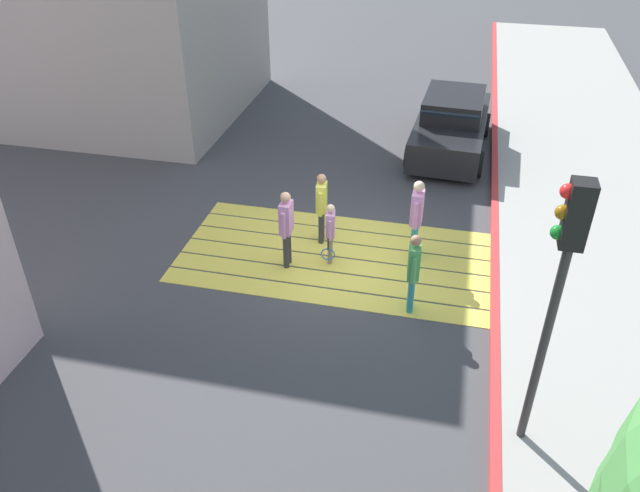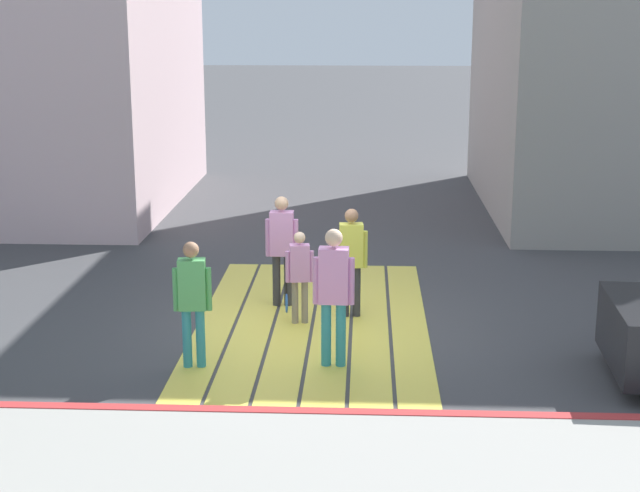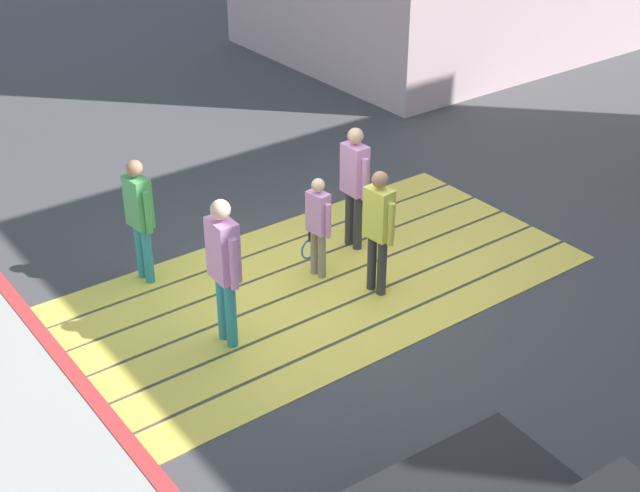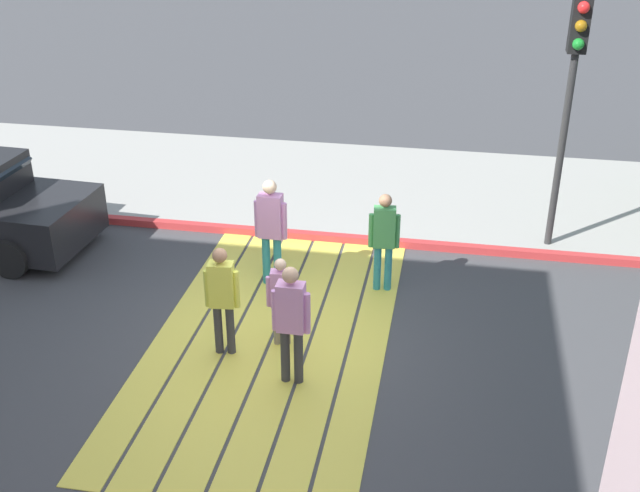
{
  "view_description": "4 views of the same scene",
  "coord_description": "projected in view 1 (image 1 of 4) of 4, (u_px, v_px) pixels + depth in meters",
  "views": [
    {
      "loc": [
        -2.14,
        10.7,
        7.46
      ],
      "look_at": [
        0.08,
        1.01,
        0.91
      ],
      "focal_mm": 35.58,
      "sensor_mm": 36.0,
      "label": 1
    },
    {
      "loc": [
        -12.97,
        -0.73,
        4.42
      ],
      "look_at": [
        0.02,
        -0.11,
        1.15
      ],
      "focal_mm": 54.11,
      "sensor_mm": 36.0,
      "label": 2
    },
    {
      "loc": [
        -5.51,
        -7.33,
        5.77
      ],
      "look_at": [
        -0.42,
        -0.5,
        0.9
      ],
      "focal_mm": 49.05,
      "sensor_mm": 36.0,
      "label": 3
    },
    {
      "loc": [
        8.97,
        2.35,
        6.19
      ],
      "look_at": [
        -0.57,
        0.6,
        1.26
      ],
      "focal_mm": 43.95,
      "sensor_mm": 36.0,
      "label": 4
    }
  ],
  "objects": [
    {
      "name": "pedestrian_teen_behind",
      "position": [
        322.0,
        203.0,
        13.22
      ],
      "size": [
        0.24,
        0.47,
        1.61
      ],
      "color": "#333338",
      "rests_on": "ground"
    },
    {
      "name": "ground_plane",
      "position": [
        335.0,
        257.0,
        13.22
      ],
      "size": [
        120.0,
        120.0,
        0.0
      ],
      "primitive_type": "plane",
      "color": "#424244"
    },
    {
      "name": "pedestrian_adult_side",
      "position": [
        286.0,
        224.0,
        12.43
      ],
      "size": [
        0.22,
        0.49,
        1.68
      ],
      "color": "#333338",
      "rests_on": "ground"
    },
    {
      "name": "crosswalk_stripes",
      "position": [
        335.0,
        257.0,
        13.21
      ],
      "size": [
        6.4,
        3.25,
        0.01
      ],
      "color": "#EAD64C",
      "rests_on": "ground"
    },
    {
      "name": "pedestrian_adult_trailing",
      "position": [
        416.0,
        214.0,
        12.64
      ],
      "size": [
        0.24,
        0.52,
        1.77
      ],
      "color": "teal",
      "rests_on": "ground"
    },
    {
      "name": "curb_painted",
      "position": [
        495.0,
        275.0,
        12.57
      ],
      "size": [
        0.16,
        40.0,
        0.13
      ],
      "primitive_type": "cube",
      "color": "#BC3333",
      "rests_on": "ground"
    },
    {
      "name": "car_parked_near_curb",
      "position": [
        451.0,
        125.0,
        17.21
      ],
      "size": [
        2.16,
        4.39,
        1.57
      ],
      "color": "black",
      "rests_on": "ground"
    },
    {
      "name": "traffic_light_corner",
      "position": [
        561.0,
        271.0,
        7.59
      ],
      "size": [
        0.39,
        0.28,
        4.24
      ],
      "color": "#2D2D2D",
      "rests_on": "ground"
    },
    {
      "name": "pedestrian_adult_lead",
      "position": [
        413.0,
        268.0,
        11.25
      ],
      "size": [
        0.24,
        0.48,
        1.62
      ],
      "color": "teal",
      "rests_on": "ground"
    },
    {
      "name": "pedestrian_child_with_racket",
      "position": [
        330.0,
        230.0,
        12.66
      ],
      "size": [
        0.28,
        0.42,
        1.34
      ],
      "color": "gray",
      "rests_on": "ground"
    },
    {
      "name": "sidewalk_west",
      "position": [
        620.0,
        291.0,
        12.14
      ],
      "size": [
        4.8,
        40.0,
        0.12
      ],
      "primitive_type": "cube",
      "color": "#9E9B93",
      "rests_on": "ground"
    }
  ]
}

